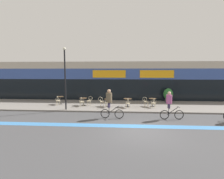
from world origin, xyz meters
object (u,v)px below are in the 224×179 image
at_px(cafe_chair_2_near, 107,102).
at_px(cafe_chair_4_side, 146,101).
at_px(bistro_table_2, 108,101).
at_px(cafe_chair_1_side, 90,100).
at_px(cafe_chair_4_near, 154,102).
at_px(bistro_table_3, 128,101).
at_px(cafe_chair_0_near, 58,100).
at_px(bistro_table_1, 83,100).
at_px(cyclist_2, 170,104).
at_px(bistro_table_4, 152,101).
at_px(cafe_chair_3_near, 128,102).
at_px(cafe_chair_2_side, 101,101).
at_px(planter_pot, 168,95).
at_px(lamp_post, 65,74).
at_px(cafe_chair_1_near, 82,101).
at_px(bistro_table_0, 60,99).
at_px(cyclist_1, 110,101).

relative_size(cafe_chair_2_near, cafe_chair_4_side, 1.00).
height_order(bistro_table_2, cafe_chair_1_side, cafe_chair_1_side).
distance_m(cafe_chair_1_side, cafe_chair_4_near, 6.04).
height_order(bistro_table_3, cafe_chair_0_near, cafe_chair_0_near).
relative_size(bistro_table_1, cyclist_2, 0.36).
height_order(bistro_table_4, cafe_chair_3_near, cafe_chair_3_near).
xyz_separation_m(cafe_chair_1_side, cafe_chair_4_near, (6.00, -0.73, 0.00)).
distance_m(bistro_table_4, cafe_chair_2_side, 4.80).
height_order(cafe_chair_2_side, planter_pot, planter_pot).
height_order(cafe_chair_2_near, planter_pot, planter_pot).
height_order(planter_pot, cyclist_2, cyclist_2).
xyz_separation_m(bistro_table_3, cyclist_2, (2.91, -3.66, 0.47)).
bearing_deg(cyclist_2, bistro_table_2, 138.84).
bearing_deg(cafe_chair_1_side, bistro_table_4, -175.33).
xyz_separation_m(cafe_chair_3_near, lamp_post, (-5.37, -0.89, 2.54)).
distance_m(cafe_chair_1_near, cafe_chair_2_near, 2.47).
height_order(cafe_chair_3_near, planter_pot, planter_pot).
xyz_separation_m(cafe_chair_0_near, cafe_chair_2_side, (4.28, -0.19, 0.00)).
height_order(bistro_table_0, bistro_table_1, bistro_table_0).
distance_m(cafe_chair_3_near, cyclist_1, 3.39).
bearing_deg(cafe_chair_1_side, cafe_chair_4_side, -175.52).
xyz_separation_m(cafe_chair_1_near, planter_pot, (8.65, 2.91, 0.29)).
height_order(cafe_chair_4_near, cyclist_2, cyclist_2).
bearing_deg(bistro_table_1, cafe_chair_4_side, -1.15).
bearing_deg(cafe_chair_0_near, cafe_chair_2_side, -96.38).
height_order(bistro_table_2, cafe_chair_2_near, cafe_chair_2_near).
distance_m(bistro_table_3, lamp_post, 6.11).
bearing_deg(cafe_chair_1_near, planter_pot, -69.46).
height_order(cafe_chair_1_near, cafe_chair_2_side, same).
xyz_separation_m(bistro_table_0, cafe_chair_1_side, (3.09, -0.47, -0.03)).
xyz_separation_m(cafe_chair_2_side, cafe_chair_4_side, (4.17, 0.24, 0.00)).
bearing_deg(bistro_table_3, bistro_table_0, 172.65).
xyz_separation_m(bistro_table_2, cafe_chair_2_side, (-0.63, -0.01, 0.01)).
distance_m(bistro_table_3, cafe_chair_1_side, 3.68).
height_order(cafe_chair_0_near, cyclist_2, cyclist_2).
bearing_deg(bistro_table_1, cafe_chair_1_near, -90.24).
bearing_deg(cafe_chair_2_side, cafe_chair_2_near, -49.26).
xyz_separation_m(bistro_table_3, cafe_chair_1_side, (-3.66, 0.40, -0.04)).
height_order(cafe_chair_0_near, cafe_chair_4_near, same).
xyz_separation_m(bistro_table_1, cafe_chair_4_side, (5.99, -0.12, 0.00)).
relative_size(bistro_table_4, cafe_chair_4_side, 0.85).
height_order(cafe_chair_2_near, cyclist_1, cyclist_1).
xyz_separation_m(bistro_table_1, cafe_chair_1_side, (0.63, -0.01, 0.00)).
relative_size(bistro_table_2, planter_pot, 0.47).
bearing_deg(cyclist_1, cafe_chair_2_near, 103.09).
relative_size(bistro_table_2, lamp_post, 0.13).
distance_m(cafe_chair_2_side, cafe_chair_4_side, 4.18).
distance_m(bistro_table_4, cafe_chair_0_near, 9.08).
bearing_deg(planter_pot, cafe_chair_3_near, -142.64).
distance_m(bistro_table_1, cafe_chair_2_side, 1.86).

